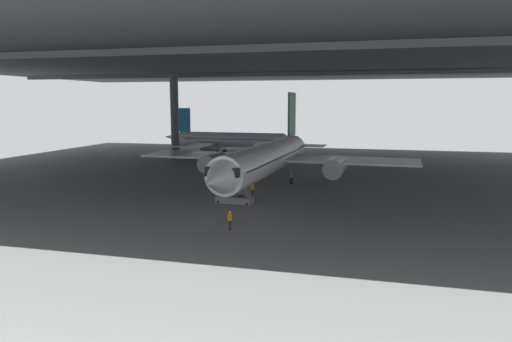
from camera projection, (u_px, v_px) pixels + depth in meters
The scene contains 8 objects.
ground_plane at pixel (256, 190), 57.34m from camera, with size 110.00×110.00×0.00m, color slate.
hangar_structure at pixel (279, 61), 68.07m from camera, with size 121.00×99.00×17.31m.
airplane_main at pixel (268, 158), 59.37m from camera, with size 37.72×39.11×12.14m.
boarding_stairs at pixel (234, 196), 49.76m from camera, with size 4.40×1.68×4.80m.
crew_worker_near_nose at pixel (230, 219), 39.12m from camera, with size 0.29×0.54×1.67m.
crew_worker_by_stairs at pixel (252, 188), 53.22m from camera, with size 0.29×0.54×1.61m.
airplane_distant at pixel (228, 140), 94.96m from camera, with size 29.12×28.02×9.46m.
baggage_tug at pixel (256, 170), 70.65m from camera, with size 1.36×2.24×0.90m.
Camera 1 is at (14.33, -54.52, 10.71)m, focal length 32.71 mm.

